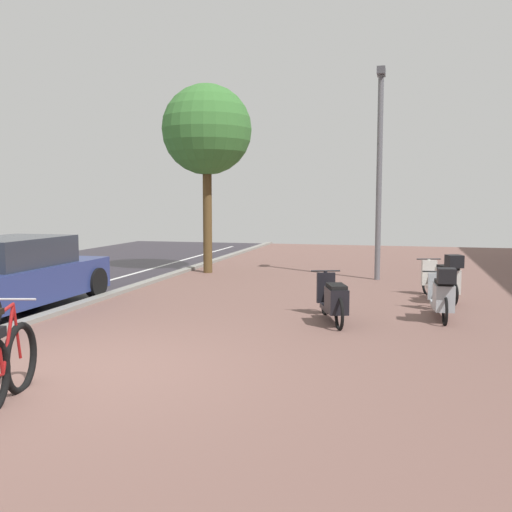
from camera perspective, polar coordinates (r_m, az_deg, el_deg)
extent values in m
torus|color=black|center=(6.81, -22.11, -9.25)|extent=(0.25, 0.77, 0.77)
cylinder|color=maroon|center=(6.50, -23.15, -7.46)|extent=(0.11, 0.33, 0.68)
cylinder|color=maroon|center=(6.39, -23.46, -4.91)|extent=(0.13, 0.41, 0.09)
cylinder|color=maroon|center=(6.69, -22.41, -6.85)|extent=(0.07, 0.16, 0.62)
cylinder|color=#ADADB2|center=(6.57, -22.74, -3.94)|extent=(0.47, 0.13, 0.02)
torus|color=black|center=(10.01, 18.06, -5.17)|extent=(0.08, 0.50, 0.49)
torus|color=black|center=(11.33, 17.25, -3.91)|extent=(0.08, 0.50, 0.49)
cube|color=#A3ABB1|center=(10.67, 17.62, -4.62)|extent=(0.32, 0.77, 0.08)
cube|color=#A3ABB1|center=(10.21, 17.93, -3.84)|extent=(0.33, 0.61, 0.43)
cube|color=black|center=(10.18, 17.97, -2.47)|extent=(0.29, 0.55, 0.06)
cylinder|color=#A3ABB1|center=(11.27, 17.30, -2.70)|extent=(0.08, 0.12, 0.50)
cube|color=#A3ABB1|center=(11.20, 17.33, -2.86)|extent=(0.32, 0.10, 0.49)
cylinder|color=black|center=(11.21, 17.35, -1.47)|extent=(0.52, 0.06, 0.03)
cube|color=black|center=(9.87, 18.20, -1.84)|extent=(0.29, 0.29, 0.24)
torus|color=black|center=(9.29, 8.17, -5.63)|extent=(0.22, 0.53, 0.54)
torus|color=black|center=(10.47, 6.75, -4.34)|extent=(0.22, 0.53, 0.54)
cube|color=black|center=(9.88, 7.41, -5.09)|extent=(0.48, 0.74, 0.08)
cube|color=black|center=(9.47, 7.90, -4.33)|extent=(0.45, 0.60, 0.40)
cube|color=black|center=(9.44, 7.92, -2.96)|extent=(0.40, 0.54, 0.06)
cylinder|color=black|center=(10.40, 6.79, -2.91)|extent=(0.10, 0.14, 0.54)
cube|color=black|center=(10.33, 6.87, -3.11)|extent=(0.33, 0.18, 0.54)
cylinder|color=black|center=(10.34, 6.84, -1.46)|extent=(0.50, 0.19, 0.03)
torus|color=black|center=(11.82, 18.69, -3.48)|extent=(0.22, 0.52, 0.54)
torus|color=black|center=(13.03, 16.44, -2.59)|extent=(0.22, 0.52, 0.54)
cube|color=beige|center=(12.42, 17.51, -3.12)|extent=(0.50, 0.79, 0.08)
cube|color=beige|center=(12.00, 18.28, -2.31)|extent=(0.47, 0.65, 0.47)
cube|color=black|center=(11.97, 18.32, -1.06)|extent=(0.41, 0.58, 0.06)
cylinder|color=beige|center=(12.97, 16.51, -1.44)|extent=(0.10, 0.14, 0.54)
cube|color=beige|center=(12.90, 16.63, -1.59)|extent=(0.33, 0.18, 0.53)
cylinder|color=black|center=(12.92, 16.59, -0.29)|extent=(0.50, 0.19, 0.03)
cube|color=black|center=(11.69, 18.88, -0.49)|extent=(0.35, 0.35, 0.24)
cube|color=navy|center=(11.62, -23.12, -2.55)|extent=(1.73, 4.41, 0.64)
cube|color=#282D38|center=(11.64, -22.89, 0.38)|extent=(1.45, 2.21, 0.53)
cylinder|color=black|center=(13.47, -21.52, -2.19)|extent=(0.20, 0.62, 0.62)
cylinder|color=black|center=(12.58, -15.42, -2.53)|extent=(0.20, 0.62, 0.62)
cylinder|color=slate|center=(15.01, 11.99, 7.33)|extent=(0.14, 0.14, 5.06)
cube|color=#4C4C51|center=(15.32, 12.20, 17.27)|extent=(0.20, 0.52, 0.18)
cylinder|color=brown|center=(16.16, -4.79, 3.79)|extent=(0.25, 0.25, 3.08)
sphere|color=#3B7533|center=(16.26, -4.86, 12.26)|extent=(2.45, 2.45, 2.45)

